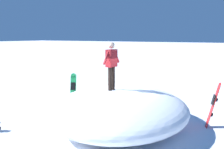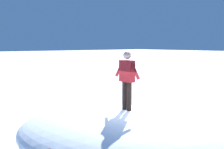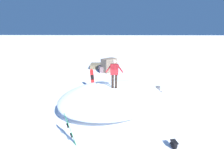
# 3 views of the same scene
# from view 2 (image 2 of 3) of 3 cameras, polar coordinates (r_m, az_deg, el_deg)

# --- Properties ---
(snow_mound) EXTENTS (7.99, 7.21, 1.36)m
(snow_mound) POSITION_cam_2_polar(r_m,az_deg,el_deg) (7.73, 2.40, -12.97)
(snow_mound) COLOR white
(snow_mound) RESTS_ON ground
(snowboarder_standing) EXTENTS (1.03, 0.23, 1.70)m
(snowboarder_standing) POSITION_cam_2_polar(r_m,az_deg,el_deg) (7.59, 3.24, -0.44)
(snowboarder_standing) COLOR black
(snowboarder_standing) RESTS_ON snow_mound
(backpack_near) EXTENTS (0.32, 0.53, 0.34)m
(backpack_near) POSITION_cam_2_polar(r_m,az_deg,el_deg) (11.95, 6.34, -8.51)
(backpack_near) COLOR black
(backpack_near) RESTS_ON ground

